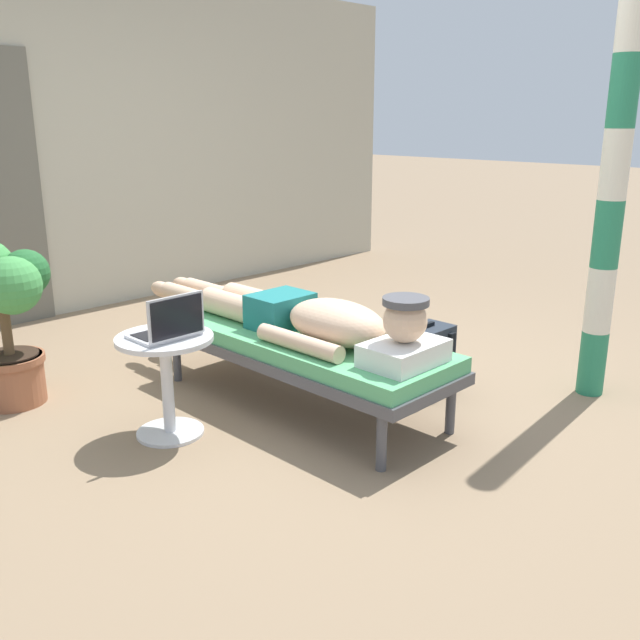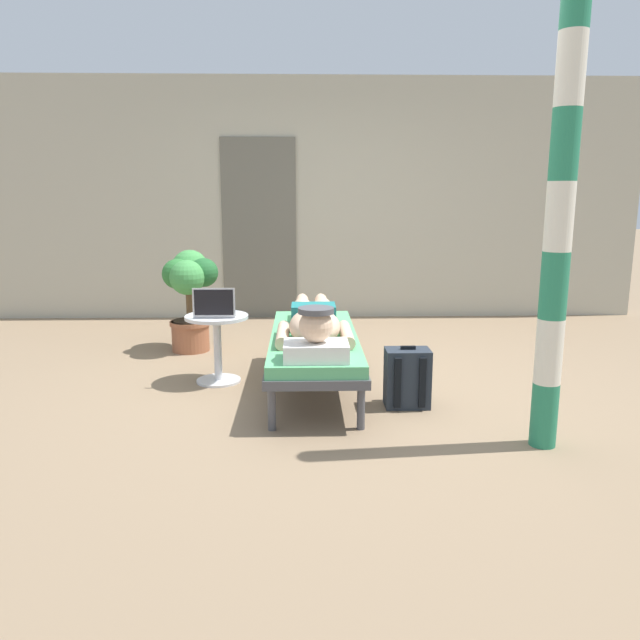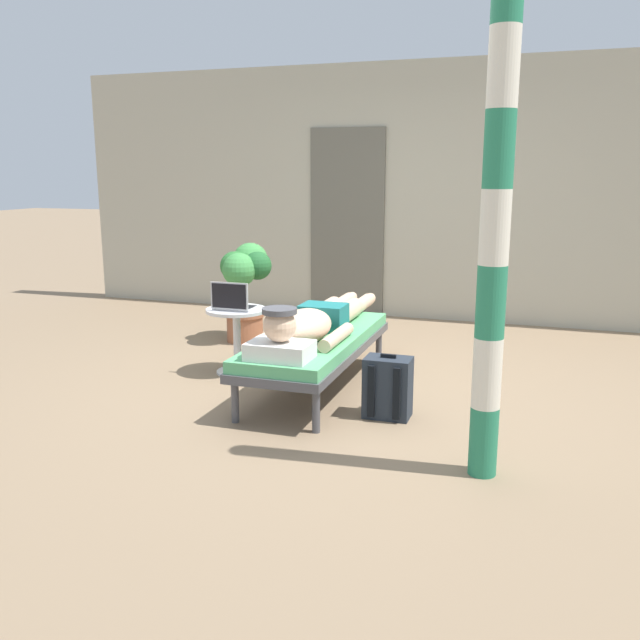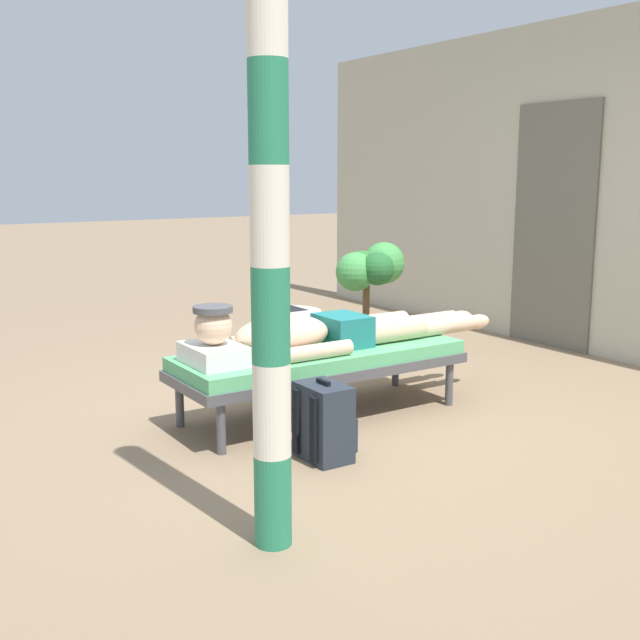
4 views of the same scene
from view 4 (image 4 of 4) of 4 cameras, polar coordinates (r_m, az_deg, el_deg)
name	(u,v)px [view 4 (image 4 of 4)]	position (r m, az deg, el deg)	size (l,w,h in m)	color
ground_plane	(344,417)	(4.78, 1.79, -7.13)	(40.00, 40.00, 0.00)	#8C7256
house_wall_back	(624,188)	(6.57, 21.39, 9.02)	(7.60, 0.20, 2.70)	#B2AD99
house_door_panel	(554,227)	(6.85, 16.76, 6.57)	(0.84, 0.03, 2.04)	#625F54
lounge_chair	(320,360)	(4.72, 0.03, -2.99)	(0.65, 1.81, 0.42)	#4C4C51
person_reclining	(315,333)	(4.66, -0.35, -0.97)	(0.53, 2.17, 0.33)	white
side_table	(287,334)	(5.43, -2.43, -1.06)	(0.48, 0.48, 0.52)	silver
laptop	(280,303)	(5.36, -2.92, 1.25)	(0.31, 0.24, 0.23)	silver
backpack	(324,422)	(4.05, 0.29, -7.52)	(0.30, 0.26, 0.42)	#262D38
potted_plant	(369,286)	(6.25, 3.64, 2.52)	(0.51, 0.63, 0.92)	#9E5B3D
porch_post	(269,216)	(2.91, -3.73, 7.61)	(0.15, 0.15, 2.62)	#267F59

